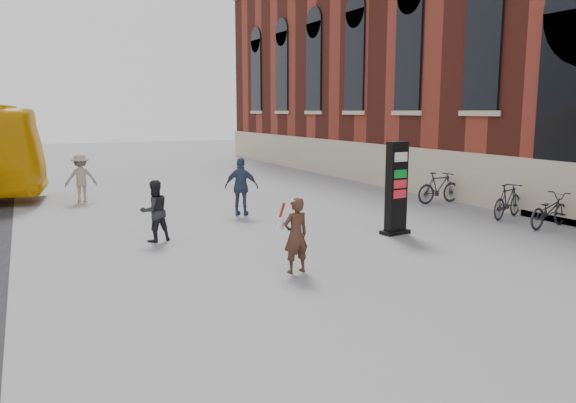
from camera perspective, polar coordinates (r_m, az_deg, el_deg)
name	(u,v)px	position (r m, az deg, el deg)	size (l,w,h in m)	color
ground	(270,265)	(11.96, -1.80, -6.48)	(100.00, 100.00, 0.00)	#9E9EA3
info_pylon	(396,188)	(15.00, 10.94, 1.33)	(0.83, 0.51, 2.45)	black
woman	(296,234)	(11.26, 0.77, -3.34)	(0.61, 0.57, 1.54)	#3C2315
pedestrian_a	(155,211)	(14.33, -13.40, -0.94)	(0.75, 0.58, 1.54)	#232328
pedestrian_b	(81,178)	(21.41, -20.30, 2.26)	(1.11, 0.64, 1.72)	gray
pedestrian_c	(242,187)	(17.49, -4.75, 1.51)	(1.06, 0.44, 1.80)	#344462
bike_4	(549,210)	(17.27, 24.99, -0.83)	(0.64, 1.84, 0.97)	#24232B
bike_5	(508,201)	(18.24, 21.42, 0.05)	(0.50, 1.78, 1.07)	#24232B
bike_7	(439,188)	(20.48, 15.08, 1.37)	(0.52, 1.85, 1.11)	#24232B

